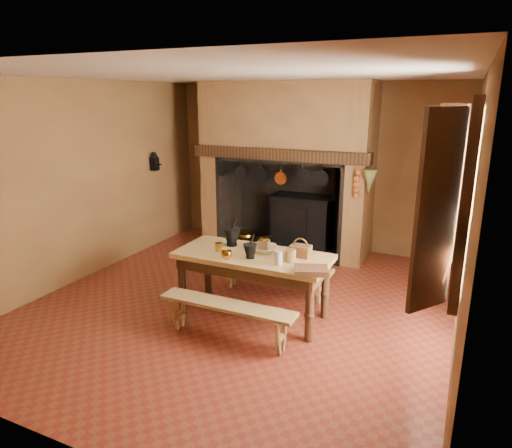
{
  "coord_description": "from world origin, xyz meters",
  "views": [
    {
      "loc": [
        2.42,
        -4.77,
        2.57
      ],
      "look_at": [
        0.07,
        0.3,
        1.0
      ],
      "focal_mm": 32.0,
      "sensor_mm": 36.0,
      "label": 1
    }
  ],
  "objects": [
    {
      "name": "mortar_small",
      "position": [
        0.3,
        -0.35,
        0.88
      ],
      "size": [
        0.17,
        0.17,
        0.28
      ],
      "rotation": [
        0.0,
        0.0,
        0.34
      ],
      "color": "black",
      "rests_on": "work_table"
    },
    {
      "name": "wicker_basket",
      "position": [
        0.8,
        -0.05,
        0.86
      ],
      "size": [
        0.23,
        0.17,
        0.22
      ],
      "rotation": [
        0.0,
        0.0,
        -0.01
      ],
      "color": "#533219",
      "rests_on": "work_table"
    },
    {
      "name": "wall_right",
      "position": [
        2.5,
        0.0,
        1.4
      ],
      "size": [
        0.02,
        5.5,
        2.8
      ],
      "primitive_type": "cube",
      "color": "brown",
      "rests_on": "floor"
    },
    {
      "name": "back_wall",
      "position": [
        0.0,
        2.75,
        1.4
      ],
      "size": [
        5.0,
        0.02,
        2.8
      ],
      "primitive_type": "cube",
      "color": "brown",
      "rests_on": "floor"
    },
    {
      "name": "herb_bunch",
      "position": [
        1.18,
        1.79,
        1.38
      ],
      "size": [
        0.2,
        0.2,
        0.35
      ],
      "primitive_type": "cone",
      "rotation": [
        3.14,
        0.0,
        0.0
      ],
      "color": "#5C652F",
      "rests_on": "chimney_breast"
    },
    {
      "name": "wall_front",
      "position": [
        0.0,
        -2.75,
        1.4
      ],
      "size": [
        5.0,
        0.02,
        2.8
      ],
      "primitive_type": "cube",
      "color": "brown",
      "rests_on": "floor"
    },
    {
      "name": "onion_string",
      "position": [
        1.0,
        1.79,
        1.33
      ],
      "size": [
        0.12,
        0.1,
        0.46
      ],
      "primitive_type": null,
      "color": "#AE4A20",
      "rests_on": "chimney_breast"
    },
    {
      "name": "mixing_bowl",
      "position": [
        0.35,
        -0.09,
        0.82
      ],
      "size": [
        0.38,
        0.38,
        0.08
      ],
      "primitive_type": "imported",
      "rotation": [
        0.0,
        0.0,
        0.3
      ],
      "color": "#C3B796",
      "rests_on": "work_table"
    },
    {
      "name": "brass_cup",
      "position": [
        0.07,
        -0.49,
        0.84
      ],
      "size": [
        0.16,
        0.16,
        0.1
      ],
      "primitive_type": "imported",
      "rotation": [
        0.0,
        0.0,
        -0.31
      ],
      "color": "#BA8A2B",
      "rests_on": "work_table"
    },
    {
      "name": "bench_front",
      "position": [
        0.26,
        -0.86,
        0.32
      ],
      "size": [
        1.54,
        0.27,
        0.43
      ],
      "color": "#A3884B",
      "rests_on": "floor"
    },
    {
      "name": "floor",
      "position": [
        0.0,
        0.0,
        0.0
      ],
      "size": [
        5.5,
        5.5,
        0.0
      ],
      "primitive_type": "plane",
      "color": "#5E1B16",
      "rests_on": "ground"
    },
    {
      "name": "brass_mug_b",
      "position": [
        0.73,
        -0.14,
        0.84
      ],
      "size": [
        0.11,
        0.11,
        0.1
      ],
      "primitive_type": "cylinder",
      "rotation": [
        0.0,
        0.0,
        -0.38
      ],
      "color": "#BA8A2B",
      "rests_on": "work_table"
    },
    {
      "name": "mortar_large",
      "position": [
        -0.1,
        -0.04,
        0.91
      ],
      "size": [
        0.22,
        0.22,
        0.38
      ],
      "rotation": [
        0.0,
        0.0,
        -0.25
      ],
      "color": "black",
      "rests_on": "work_table"
    },
    {
      "name": "hearth_pans",
      "position": [
        -1.05,
        2.22,
        0.09
      ],
      "size": [
        0.51,
        0.62,
        0.2
      ],
      "color": "#BA8A2B",
      "rests_on": "floor"
    },
    {
      "name": "stoneware_crock",
      "position": [
        0.76,
        -0.26,
        0.86
      ],
      "size": [
        0.14,
        0.14,
        0.14
      ],
      "primitive_type": "cylinder",
      "rotation": [
        0.0,
        0.0,
        0.31
      ],
      "color": "brown",
      "rests_on": "work_table"
    },
    {
      "name": "iron_range",
      "position": [
        -0.04,
        2.45,
        0.48
      ],
      "size": [
        1.12,
        0.55,
        1.6
      ],
      "color": "black",
      "rests_on": "floor"
    },
    {
      "name": "hanging_pans",
      "position": [
        -0.34,
        1.81,
        1.36
      ],
      "size": [
        1.92,
        0.29,
        0.27
      ],
      "color": "black",
      "rests_on": "chimney_breast"
    },
    {
      "name": "wooden_tray",
      "position": [
        1.07,
        -0.49,
        0.82
      ],
      "size": [
        0.41,
        0.35,
        0.06
      ],
      "primitive_type": "cube",
      "rotation": [
        0.0,
        0.0,
        0.36
      ],
      "color": "#3D2013",
      "rests_on": "work_table"
    },
    {
      "name": "coffee_grinder",
      "position": [
        0.33,
        -0.03,
        0.86
      ],
      "size": [
        0.17,
        0.14,
        0.19
      ],
      "rotation": [
        0.0,
        0.0,
        0.12
      ],
      "color": "#3D2013",
      "rests_on": "work_table"
    },
    {
      "name": "ceiling",
      "position": [
        0.0,
        0.0,
        2.8
      ],
      "size": [
        5.5,
        5.5,
        0.0
      ],
      "primitive_type": "plane",
      "rotation": [
        3.14,
        0.0,
        0.0
      ],
      "color": "silver",
      "rests_on": "back_wall"
    },
    {
      "name": "chimney_breast",
      "position": [
        -0.3,
        2.31,
        1.81
      ],
      "size": [
        2.95,
        0.96,
        2.8
      ],
      "color": "brown",
      "rests_on": "floor"
    },
    {
      "name": "wall_coffee_mill",
      "position": [
        -2.42,
        1.55,
        1.52
      ],
      "size": [
        0.23,
        0.16,
        0.31
      ],
      "color": "black",
      "rests_on": "wall_left"
    },
    {
      "name": "brass_mug_a",
      "position": [
        -0.15,
        -0.28,
        0.84
      ],
      "size": [
        0.12,
        0.12,
        0.1
      ],
      "primitive_type": "cylinder",
      "rotation": [
        0.0,
        0.0,
        -0.43
      ],
      "color": "#BA8A2B",
      "rests_on": "work_table"
    },
    {
      "name": "work_table",
      "position": [
        0.26,
        -0.2,
        0.66
      ],
      "size": [
        1.82,
        0.81,
        0.79
      ],
      "color": "#A3884B",
      "rests_on": "floor"
    },
    {
      "name": "wall_left",
      "position": [
        -2.5,
        0.0,
        1.4
      ],
      "size": [
        0.02,
        5.5,
        2.8
      ],
      "primitive_type": "cube",
      "color": "brown",
      "rests_on": "floor"
    },
    {
      "name": "window",
      "position": [
        2.35,
        -0.4,
        1.7
      ],
      "size": [
        0.39,
        1.75,
        1.76
      ],
      "color": "white",
      "rests_on": "wall_right"
    },
    {
      "name": "glass_jar",
      "position": [
        0.67,
        -0.41,
        0.87
      ],
      "size": [
        0.1,
        0.1,
        0.16
      ],
      "primitive_type": "cylinder",
      "rotation": [
        0.0,
        0.0,
        -0.17
      ],
      "color": "beige",
      "rests_on": "work_table"
    },
    {
      "name": "bench_back",
      "position": [
        0.26,
        0.46,
        0.33
      ],
      "size": [
        1.57,
        0.27,
        0.44
      ],
      "color": "#A3884B",
      "rests_on": "floor"
    }
  ]
}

